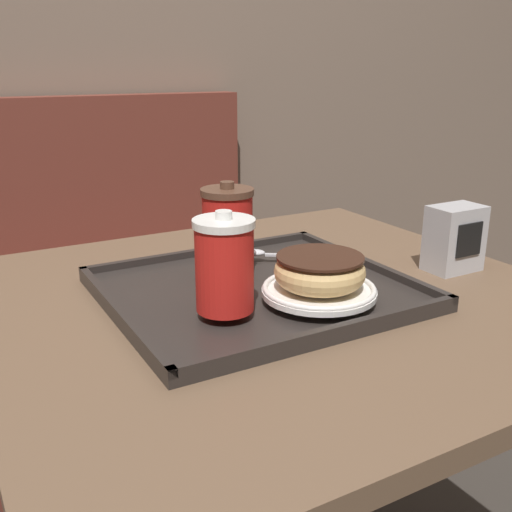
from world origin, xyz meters
name	(u,v)px	position (x,y,z in m)	size (l,w,h in m)	color
wall_behind	(78,21)	(0.00, 1.10, 1.20)	(8.00, 0.05, 2.40)	#7A6656
booth_bench	(69,346)	(-0.16, 0.87, 0.32)	(1.21, 0.44, 1.00)	brown
cafe_table	(275,398)	(0.00, 0.00, 0.56)	(0.87, 0.84, 0.75)	brown
serving_tray	(256,291)	(-0.03, 0.01, 0.75)	(0.44, 0.40, 0.02)	#282321
coffee_cup_front	(224,264)	(-0.12, -0.07, 0.83)	(0.08, 0.08, 0.14)	red
coffee_cup_rear	(228,232)	(-0.05, 0.06, 0.84)	(0.08, 0.08, 0.15)	red
plate_with_chocolate_donut	(319,290)	(0.02, -0.08, 0.78)	(0.17, 0.17, 0.01)	white
donut_chocolate_glazed	(320,271)	(0.02, -0.08, 0.81)	(0.13, 0.13, 0.04)	#DBB270
spoon	(267,253)	(0.05, 0.11, 0.77)	(0.13, 0.09, 0.01)	silver
napkin_dispenser	(455,238)	(0.32, -0.05, 0.80)	(0.09, 0.06, 0.11)	#B7B7BC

